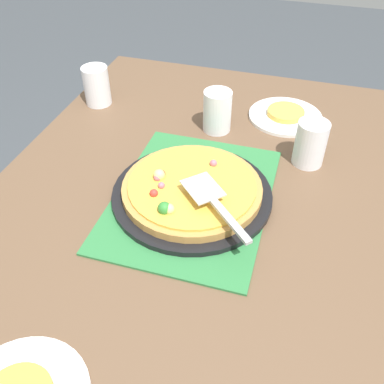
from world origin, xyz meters
The scene contains 11 objects.
ground_plane centered at (0.00, 0.00, 0.00)m, with size 8.00×8.00×0.00m, color #3D4247.
dining_table centered at (0.00, 0.00, 0.64)m, with size 1.40×1.00×0.75m.
placemat centered at (0.00, 0.00, 0.75)m, with size 0.48×0.36×0.01m, color #2D753D.
pizza_pan centered at (0.00, 0.00, 0.76)m, with size 0.38×0.38×0.01m, color black.
pizza centered at (0.00, 0.00, 0.78)m, with size 0.33×0.33×0.05m.
plate_far_right centered at (0.43, -0.17, 0.76)m, with size 0.22×0.22×0.01m, color white.
served_slice_right centered at (0.43, -0.17, 0.77)m, with size 0.11×0.11×0.02m, color #EAB747.
cup_near centered at (0.35, 0.41, 0.81)m, with size 0.08×0.08×0.12m, color white.
cup_far centered at (0.22, -0.25, 0.81)m, with size 0.08×0.08×0.12m, color white.
cup_corner centered at (0.31, 0.02, 0.81)m, with size 0.08×0.08×0.12m, color white.
pizza_server centered at (-0.07, -0.07, 0.82)m, with size 0.19×0.19×0.01m.
Camera 1 is at (-0.74, -0.22, 1.44)m, focal length 40.52 mm.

